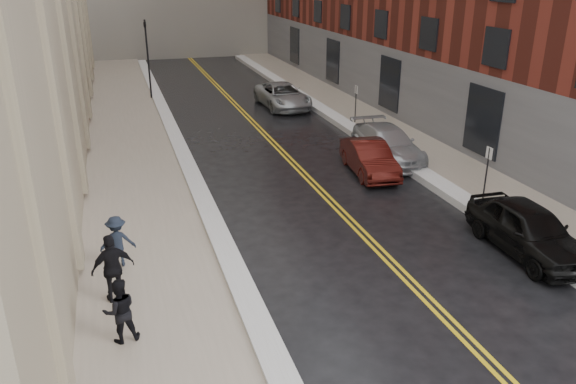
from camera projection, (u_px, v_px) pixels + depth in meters
sidewalk_left at (134, 167)px, 24.88m from camera, size 4.00×64.00×0.15m
sidewalk_right at (406, 141)px, 28.60m from camera, size 3.00×64.00×0.15m
lane_stripe_a at (282, 154)px, 26.80m from camera, size 0.12×64.00×0.01m
lane_stripe_b at (287, 154)px, 26.87m from camera, size 0.12×64.00×0.01m
snow_ridge_left at (186, 161)px, 25.49m from camera, size 0.70×60.80×0.26m
snow_ridge_right at (373, 143)px, 28.06m from camera, size 0.85×60.80×0.30m
traffic_signal at (148, 53)px, 36.69m from camera, size 0.18×0.15×5.20m
parking_sign_near at (487, 170)px, 20.73m from camera, size 0.06×0.35×2.23m
parking_sign_far at (356, 101)px, 31.37m from camera, size 0.06×0.35×2.23m
car_black at (528, 229)px, 17.31m from camera, size 2.02×4.71×1.59m
car_maroon at (369, 158)px, 24.08m from camera, size 1.95×4.40×1.40m
car_silver_near at (387, 144)px, 25.81m from camera, size 2.35×5.30×1.51m
car_silver_far at (282, 96)px, 35.52m from camera, size 2.71×5.52×1.51m
pedestrian_a at (120, 311)px, 12.93m from camera, size 0.86×0.71×1.61m
pedestrian_b at (117, 241)px, 16.25m from camera, size 1.02×0.60×1.56m
pedestrian_c at (113, 268)px, 14.48m from camera, size 1.18×0.70×1.88m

